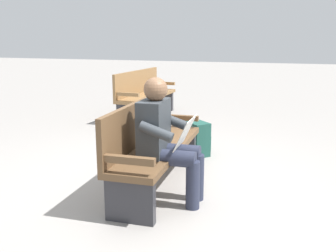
{
  "coord_description": "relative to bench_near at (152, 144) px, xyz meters",
  "views": [
    {
      "loc": [
        3.52,
        1.22,
        1.54
      ],
      "look_at": [
        0.15,
        0.15,
        0.7
      ],
      "focal_mm": 40.65,
      "sensor_mm": 36.0,
      "label": 1
    }
  ],
  "objects": [
    {
      "name": "bench_near",
      "position": [
        0.0,
        0.0,
        0.0
      ],
      "size": [
        1.81,
        0.53,
        0.9
      ],
      "rotation": [
        0.0,
        0.0,
        0.03
      ],
      "color": "brown",
      "rests_on": "ground"
    },
    {
      "name": "bench_far",
      "position": [
        -3.28,
        -1.36,
        0.0
      ],
      "size": [
        1.83,
        0.61,
        0.9
      ],
      "rotation": [
        0.0,
        0.0,
        -0.07
      ],
      "color": "olive",
      "rests_on": "ground"
    },
    {
      "name": "person_seated",
      "position": [
        0.29,
        0.24,
        0.17
      ],
      "size": [
        0.58,
        0.58,
        1.18
      ],
      "rotation": [
        0.0,
        0.0,
        0.03
      ],
      "color": "#33383D",
      "rests_on": "ground"
    },
    {
      "name": "backpack",
      "position": [
        -1.22,
        0.19,
        -0.24
      ],
      "size": [
        0.4,
        0.4,
        0.45
      ],
      "rotation": [
        0.0,
        0.0,
        0.81
      ],
      "color": "#1E4C42",
      "rests_on": "ground"
    },
    {
      "name": "ground_plane",
      "position": [
        -0.0,
        0.07,
        -0.46
      ],
      "size": [
        40.0,
        40.0,
        0.0
      ],
      "primitive_type": "plane",
      "color": "gray"
    }
  ]
}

